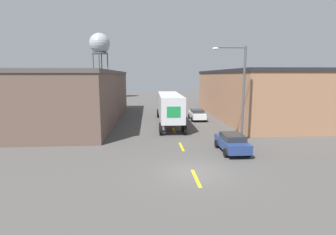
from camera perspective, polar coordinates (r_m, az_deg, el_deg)
The scene contains 9 objects.
ground_plane at distance 16.61m, azimuth 5.54°, elevation -11.77°, with size 160.00×160.00×0.00m, color #4C4947.
road_centerline at distance 22.17m, azimuth 2.96°, elevation -6.35°, with size 0.20×16.39×0.01m.
warehouse_left at distance 36.49m, azimuth -19.70°, elevation 4.43°, with size 11.48×26.28×6.51m.
warehouse_right at distance 39.30m, azimuth 17.58°, elevation 4.95°, with size 10.30×25.00×6.67m.
semi_truck at distance 32.32m, azimuth 0.16°, elevation 2.68°, with size 2.83×14.62×3.78m.
parked_car_right_near at distance 21.04m, azimuth 13.77°, elevation -5.27°, with size 1.94×4.16×1.46m.
parked_car_right_far at distance 35.28m, azimuth 6.33°, elevation 0.70°, with size 1.94×4.16×1.46m.
water_tower at distance 70.98m, azimuth -14.65°, elevation 15.11°, with size 5.19×5.19×16.53m.
street_lamp at distance 23.68m, azimuth 15.37°, elevation 6.33°, with size 2.95×0.32×8.40m.
Camera 1 is at (-2.70, -15.29, 5.91)m, focal length 28.00 mm.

